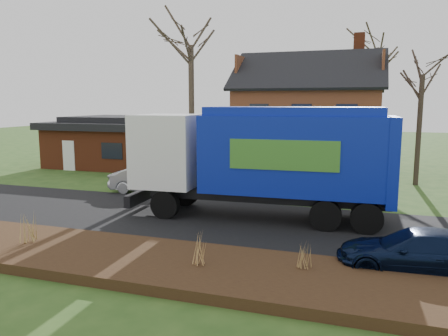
% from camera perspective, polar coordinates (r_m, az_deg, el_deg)
% --- Properties ---
extents(ground, '(120.00, 120.00, 0.00)m').
position_cam_1_polar(ground, '(17.79, -1.59, -6.89)').
color(ground, '#264818').
rests_on(ground, ground).
extents(road, '(80.00, 7.00, 0.02)m').
position_cam_1_polar(road, '(17.79, -1.59, -6.86)').
color(road, black).
rests_on(road, ground).
extents(mulch_verge, '(80.00, 3.50, 0.30)m').
position_cam_1_polar(mulch_verge, '(13.13, -9.66, -12.03)').
color(mulch_verge, black).
rests_on(mulch_verge, ground).
extents(main_house, '(12.95, 8.95, 9.26)m').
position_cam_1_polar(main_house, '(30.35, 10.13, 7.10)').
color(main_house, beige).
rests_on(main_house, ground).
extents(ranch_house, '(9.80, 8.20, 3.70)m').
position_cam_1_polar(ranch_house, '(34.28, -13.17, 3.45)').
color(ranch_house, brown).
rests_on(ranch_house, ground).
extents(garbage_truck, '(10.77, 3.31, 4.57)m').
position_cam_1_polar(garbage_truck, '(17.76, 5.33, 1.72)').
color(garbage_truck, black).
rests_on(garbage_truck, ground).
extents(silver_sedan, '(4.43, 2.15, 1.40)m').
position_cam_1_polar(silver_sedan, '(23.44, -9.54, -1.47)').
color(silver_sedan, '#B5B8BD').
rests_on(silver_sedan, ground).
extents(navy_wagon, '(4.47, 2.02, 1.27)m').
position_cam_1_polar(navy_wagon, '(13.44, 23.98, -9.99)').
color(navy_wagon, black).
rests_on(navy_wagon, ground).
extents(tree_front_west, '(3.78, 3.78, 11.25)m').
position_cam_1_polar(tree_front_west, '(27.06, -4.38, 18.18)').
color(tree_front_west, '#443528').
rests_on(tree_front_west, ground).
extents(tree_front_east, '(3.24, 3.24, 8.99)m').
position_cam_1_polar(tree_front_east, '(27.38, 24.65, 13.19)').
color(tree_front_east, '#382A21').
rests_on(tree_front_east, ground).
extents(tree_back, '(3.84, 3.84, 12.16)m').
position_cam_1_polar(tree_back, '(37.52, 19.53, 16.37)').
color(tree_back, '#443628').
rests_on(tree_back, ground).
extents(grass_clump_west, '(0.37, 0.30, 0.97)m').
position_cam_1_polar(grass_clump_west, '(15.38, -24.13, -7.10)').
color(grass_clump_west, '#A18347').
rests_on(grass_clump_west, mulch_verge).
extents(grass_clump_mid, '(0.32, 0.26, 0.90)m').
position_cam_1_polar(grass_clump_mid, '(12.15, -3.24, -10.63)').
color(grass_clump_mid, tan).
rests_on(grass_clump_mid, mulch_verge).
extents(grass_clump_east, '(0.31, 0.26, 0.78)m').
position_cam_1_polar(grass_clump_east, '(12.15, 10.26, -11.07)').
color(grass_clump_east, '#9B7844').
rests_on(grass_clump_east, mulch_verge).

